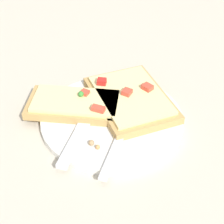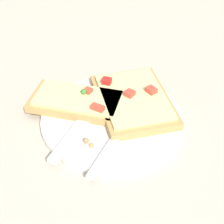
{
  "view_description": "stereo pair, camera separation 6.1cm",
  "coord_description": "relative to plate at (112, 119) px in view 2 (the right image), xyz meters",
  "views": [
    {
      "loc": [
        -0.29,
        -0.36,
        0.42
      ],
      "look_at": [
        0.0,
        0.0,
        0.02
      ],
      "focal_mm": 60.0,
      "sensor_mm": 36.0,
      "label": 1
    },
    {
      "loc": [
        -0.24,
        -0.4,
        0.42
      ],
      "look_at": [
        0.0,
        0.0,
        0.02
      ],
      "focal_mm": 60.0,
      "sensor_mm": 36.0,
      "label": 2
    }
  ],
  "objects": [
    {
      "name": "knife",
      "position": [
        -0.05,
        0.01,
        0.01
      ],
      "size": [
        0.19,
        0.14,
        0.01
      ],
      "rotation": [
        0.0,
        0.0,
        6.88
      ],
      "color": "silver",
      "rests_on": "plate"
    },
    {
      "name": "plate",
      "position": [
        0.0,
        0.0,
        0.0
      ],
      "size": [
        0.24,
        0.24,
        0.01
      ],
      "color": "silver",
      "rests_on": "ground"
    },
    {
      "name": "crumb_scatter",
      "position": [
        0.0,
        -0.02,
        0.01
      ],
      "size": [
        0.15,
        0.08,
        0.01
      ],
      "color": "#A57E4B",
      "rests_on": "plate"
    },
    {
      "name": "fork",
      "position": [
        0.01,
        -0.03,
        0.01
      ],
      "size": [
        0.2,
        0.14,
        0.01
      ],
      "rotation": [
        0.0,
        0.0,
        6.87
      ],
      "color": "silver",
      "rests_on": "plate"
    },
    {
      "name": "pizza_slice_corner",
      "position": [
        -0.03,
        0.05,
        0.02
      ],
      "size": [
        0.17,
        0.17,
        0.03
      ],
      "rotation": [
        0.0,
        0.0,
        2.34
      ],
      "color": "tan",
      "rests_on": "plate"
    },
    {
      "name": "pizza_slice_main",
      "position": [
        0.05,
        0.01,
        0.02
      ],
      "size": [
        0.16,
        0.19,
        0.03
      ],
      "rotation": [
        0.0,
        0.0,
        1.26
      ],
      "color": "tan",
      "rests_on": "plate"
    },
    {
      "name": "ground_plane",
      "position": [
        0.0,
        0.0,
        -0.01
      ],
      "size": [
        4.0,
        4.0,
        0.0
      ],
      "primitive_type": "plane",
      "color": "#BCB29E"
    }
  ]
}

